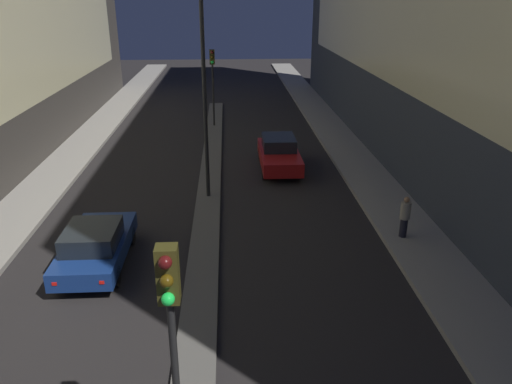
# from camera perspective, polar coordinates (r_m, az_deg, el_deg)

# --- Properties ---
(median_strip) EXTENTS (1.01, 36.32, 0.13)m
(median_strip) POSITION_cam_1_polar(r_m,az_deg,el_deg) (22.60, -5.36, 0.48)
(median_strip) COLOR #56544F
(median_strip) RESTS_ON ground
(traffic_light_near) EXTENTS (0.32, 0.42, 4.82)m
(traffic_light_near) POSITION_cam_1_polar(r_m,az_deg,el_deg) (7.83, -9.65, -14.66)
(traffic_light_near) COLOR black
(traffic_light_near) RESTS_ON median_strip
(traffic_light_mid) EXTENTS (0.32, 0.42, 4.82)m
(traffic_light_mid) POSITION_cam_1_polar(r_m,az_deg,el_deg) (32.50, -4.99, 13.64)
(traffic_light_mid) COLOR black
(traffic_light_mid) RESTS_ON median_strip
(street_lamp) EXTENTS (0.49, 0.49, 9.33)m
(street_lamp) POSITION_cam_1_polar(r_m,az_deg,el_deg) (20.08, -6.09, 15.77)
(street_lamp) COLOR black
(street_lamp) RESTS_ON median_strip
(car_left_lane) EXTENTS (1.89, 4.33, 1.47)m
(car_left_lane) POSITION_cam_1_polar(r_m,az_deg,el_deg) (16.86, -17.88, -5.81)
(car_left_lane) COLOR navy
(car_left_lane) RESTS_ON ground
(car_right_lane) EXTENTS (1.87, 4.62, 1.57)m
(car_right_lane) POSITION_cam_1_polar(r_m,az_deg,el_deg) (24.99, 2.65, 4.43)
(car_right_lane) COLOR maroon
(car_right_lane) RESTS_ON ground
(pedestrian_on_right_sidewalk) EXTENTS (0.36, 0.36, 1.52)m
(pedestrian_on_right_sidewalk) POSITION_cam_1_polar(r_m,az_deg,el_deg) (18.28, 16.64, -2.64)
(pedestrian_on_right_sidewalk) COLOR black
(pedestrian_on_right_sidewalk) RESTS_ON sidewalk_right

